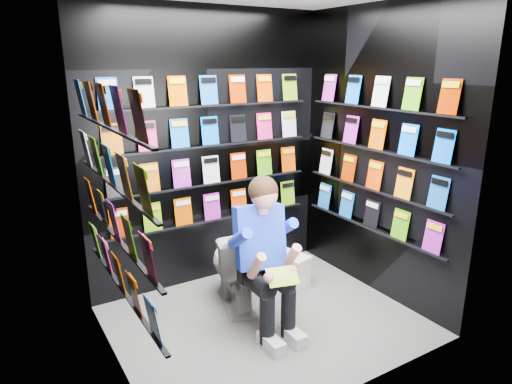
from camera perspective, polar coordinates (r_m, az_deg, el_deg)
floor at (r=4.00m, az=1.14°, el=-15.84°), size 2.40×2.40×0.00m
wall_back at (r=4.35m, az=-5.89°, el=5.20°), size 2.40×0.04×2.60m
wall_front at (r=2.73m, az=12.62°, el=-1.66°), size 2.40×0.04×2.60m
wall_left at (r=3.04m, az=-18.18°, el=-0.30°), size 0.04×2.00×2.60m
wall_right at (r=4.25m, az=15.07°, el=4.46°), size 0.04×2.00×2.60m
comics_back at (r=4.32m, az=-5.72°, el=5.20°), size 2.10×0.06×1.37m
comics_left at (r=3.04m, az=-17.64°, el=-0.13°), size 0.06×1.70×1.37m
comics_right at (r=4.22m, az=14.79°, el=4.49°), size 0.06×1.70×1.37m
toilet at (r=4.09m, az=-2.60°, el=-9.24°), size 0.60×0.83×0.73m
longbox at (r=4.57m, az=4.31°, el=-9.63°), size 0.28×0.40×0.27m
longbox_lid at (r=4.51m, az=4.35°, el=-7.92°), size 0.31×0.42×0.03m
reader at (r=3.63m, az=0.23°, el=-5.76°), size 0.69×0.86×1.38m
held_comic at (r=3.44m, az=3.34°, el=-10.48°), size 0.26×0.19×0.10m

